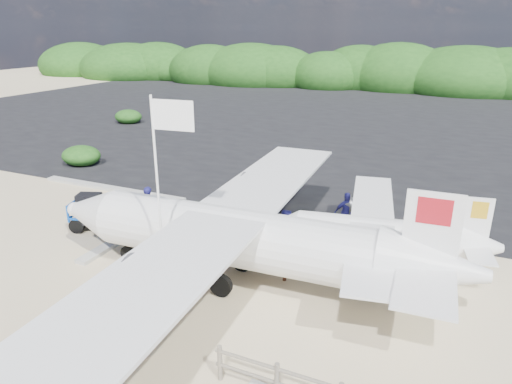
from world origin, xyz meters
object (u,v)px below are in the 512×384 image
Objects in this scene: signboard at (265,275)px; crew_c at (347,213)px; baggage_cart at (108,228)px; flagpole at (166,296)px; crew_a at (149,208)px; crew_b at (284,234)px; aircraft_small at (293,114)px.

crew_c reaches higher than signboard.
baggage_cart is 0.46× the size of flagpole.
crew_b is (6.21, -0.08, 0.00)m from crew_a.
flagpole is 3.34× the size of crew_a.
signboard is 0.92× the size of crew_b.
crew_b is (7.95, 0.66, 0.97)m from baggage_cart.
flagpole is at bearing -126.39° from signboard.
crew_c is (1.76, 4.65, 0.90)m from signboard.
flagpole is at bearing -49.60° from baggage_cart.
aircraft_small is at bearing -85.17° from crew_a.
crew_a reaches higher than crew_c.
crew_c is (4.15, 7.22, 0.90)m from flagpole.
signboard is at bearing 71.42° from crew_b.
signboard is 0.93× the size of crew_a.
baggage_cart is at bearing -2.61° from crew_c.
baggage_cart is at bearing 20.22° from crew_a.
crew_a is 29.23m from aircraft_small.
signboard is 0.22× the size of aircraft_small.
baggage_cart is 10.32m from crew_c.
crew_c is 0.22× the size of aircraft_small.
baggage_cart is at bearing -179.52° from signboard.
flagpole reaches higher than crew_b.
crew_a is 8.39m from crew_c.
crew_b is at bearing 57.86° from flagpole.
crew_b is 30.73m from aircraft_small.
signboard is 6.32m from crew_a.
baggage_cart is 1.55× the size of crew_a.
crew_c is at bearing 4.43° from baggage_cart.
crew_b is at bearing 98.94° from aircraft_small.
crew_a is (1.74, 0.74, 0.97)m from baggage_cart.
crew_a is (-6.05, 1.57, 0.97)m from signboard.
crew_b is at bearing 176.60° from crew_a.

